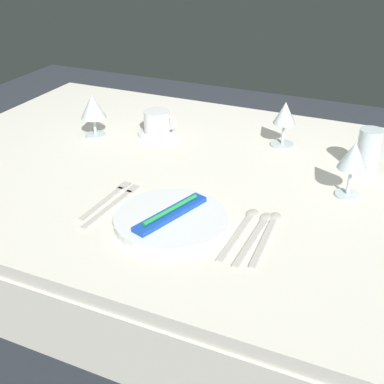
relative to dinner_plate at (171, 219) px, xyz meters
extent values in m
plane|color=#383D47|center=(0.03, 0.27, -0.75)|extent=(6.00, 6.00, 0.00)
cube|color=silver|center=(0.03, 0.27, -0.03)|extent=(1.80, 1.10, 0.04)
cube|color=silver|center=(0.03, -0.28, -0.14)|extent=(1.80, 0.01, 0.18)
cube|color=silver|center=(0.03, 0.82, -0.14)|extent=(1.80, 0.01, 0.18)
cylinder|color=brown|center=(-0.77, 0.72, -0.40)|extent=(0.07, 0.07, 0.70)
cylinder|color=white|center=(0.00, 0.00, 0.00)|extent=(0.26, 0.26, 0.02)
cube|color=blue|center=(0.00, 0.00, 0.02)|extent=(0.10, 0.21, 0.01)
cylinder|color=green|center=(0.00, 0.00, 0.03)|extent=(0.06, 0.16, 0.01)
cube|color=beige|center=(-0.17, -0.01, -0.01)|extent=(0.02, 0.19, 0.00)
cube|color=beige|center=(-0.16, 0.10, -0.01)|extent=(0.02, 0.04, 0.00)
cube|color=beige|center=(-0.19, 0.01, -0.01)|extent=(0.02, 0.17, 0.00)
cube|color=beige|center=(-0.19, 0.11, -0.01)|extent=(0.02, 0.04, 0.00)
cube|color=beige|center=(0.16, 0.00, -0.01)|extent=(0.02, 0.20, 0.00)
ellipsoid|color=beige|center=(0.16, 0.11, -0.01)|extent=(0.03, 0.04, 0.01)
cube|color=beige|center=(0.19, 0.00, -0.01)|extent=(0.02, 0.20, 0.00)
ellipsoid|color=beige|center=(0.20, 0.11, -0.01)|extent=(0.03, 0.04, 0.01)
cube|color=beige|center=(0.22, 0.01, -0.01)|extent=(0.02, 0.20, 0.00)
ellipsoid|color=beige|center=(0.21, 0.12, -0.01)|extent=(0.03, 0.04, 0.01)
cylinder|color=white|center=(-0.27, 0.46, 0.00)|extent=(0.12, 0.12, 0.01)
cylinder|color=white|center=(-0.27, 0.46, 0.04)|extent=(0.08, 0.08, 0.07)
torus|color=white|center=(-0.23, 0.46, 0.04)|extent=(0.05, 0.01, 0.05)
cylinder|color=silver|center=(0.12, 0.54, -0.01)|extent=(0.07, 0.07, 0.01)
cylinder|color=silver|center=(0.12, 0.54, 0.03)|extent=(0.01, 0.01, 0.07)
cone|color=silver|center=(0.12, 0.54, 0.10)|extent=(0.07, 0.07, 0.07)
cylinder|color=silver|center=(-0.45, 0.37, -0.01)|extent=(0.07, 0.07, 0.01)
cylinder|color=silver|center=(-0.45, 0.37, 0.02)|extent=(0.01, 0.01, 0.06)
cone|color=silver|center=(-0.45, 0.37, 0.09)|extent=(0.08, 0.08, 0.07)
cylinder|color=silver|center=(0.35, 0.29, -0.01)|extent=(0.06, 0.06, 0.01)
cylinder|color=silver|center=(0.35, 0.29, 0.03)|extent=(0.01, 0.01, 0.07)
cone|color=silver|center=(0.35, 0.29, 0.10)|extent=(0.07, 0.07, 0.07)
cylinder|color=silver|center=(0.38, 0.45, 0.05)|extent=(0.06, 0.06, 0.13)
cylinder|color=#C68C1E|center=(0.38, 0.45, 0.03)|extent=(0.06, 0.06, 0.06)
camera|label=1|loc=(0.44, -0.88, 0.62)|focal=46.95mm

